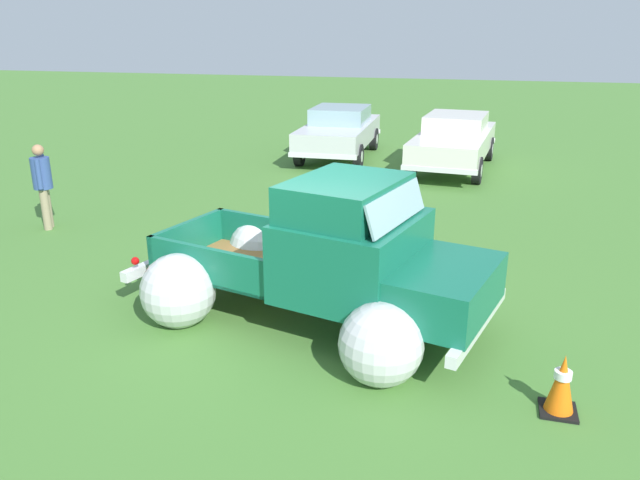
% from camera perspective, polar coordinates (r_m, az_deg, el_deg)
% --- Properties ---
extents(ground_plane, '(80.00, 80.00, 0.00)m').
position_cam_1_polar(ground_plane, '(8.17, -1.23, -7.14)').
color(ground_plane, '#477A33').
extents(vintage_pickup_truck, '(4.95, 3.60, 1.96)m').
position_cam_1_polar(vintage_pickup_truck, '(7.68, 1.23, -2.69)').
color(vintage_pickup_truck, black).
rests_on(vintage_pickup_truck, ground).
extents(show_car_0, '(1.94, 4.43, 1.43)m').
position_cam_1_polar(show_car_0, '(18.12, 1.80, 10.11)').
color(show_car_0, black).
rests_on(show_car_0, ground).
extents(show_car_1, '(2.17, 4.77, 1.43)m').
position_cam_1_polar(show_car_1, '(16.93, 12.29, 9.05)').
color(show_car_1, black).
rests_on(show_car_1, ground).
extents(spectator_0, '(0.46, 0.51, 1.59)m').
position_cam_1_polar(spectator_0, '(12.55, -24.25, 4.94)').
color(spectator_0, gray).
rests_on(spectator_0, ground).
extents(lane_cone_0, '(0.36, 0.36, 0.63)m').
position_cam_1_polar(lane_cone_0, '(6.61, 21.43, -12.31)').
color(lane_cone_0, black).
rests_on(lane_cone_0, ground).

